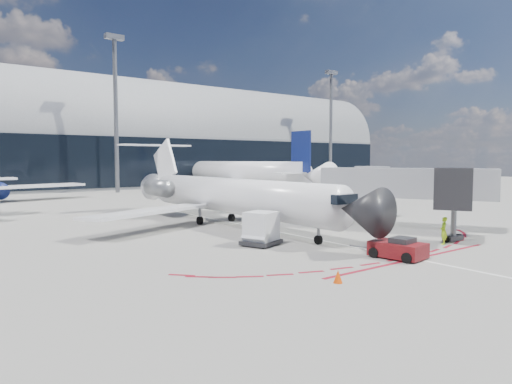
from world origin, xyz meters
TOP-DOWN VIEW (x-y plane):
  - ground at (0.00, 0.00)m, footprint 260.00×260.00m
  - apron_centerline at (0.00, 2.00)m, footprint 0.25×40.00m
  - apron_stop_bar at (0.00, -11.50)m, footprint 14.00×0.25m
  - terminal_building at (0.00, 64.97)m, footprint 150.00×24.15m
  - jet_bridge at (9.79, -3.01)m, footprint 10.03×15.20m
  - light_mast_centre at (5.00, 48.00)m, footprint 0.70×0.70m
  - light_mast_east at (55.00, 48.00)m, footprint 0.70×0.70m
  - regional_jet at (-1.18, 5.69)m, footprint 24.43×30.13m
  - pushback_tug at (-0.53, -10.80)m, footprint 2.28×4.59m
  - ramp_worker at (5.19, -10.07)m, footprint 0.77×0.68m
  - uld_container at (-4.26, -3.28)m, footprint 2.79×2.59m
  - safety_cone_left at (-6.95, -12.36)m, footprint 0.41×0.41m
  - bg_airliner_2 at (23.76, 39.62)m, footprint 37.11×39.29m

SIDE VIEW (x-z plane):
  - ground at x=0.00m, z-range 0.00..0.00m
  - apron_centerline at x=0.00m, z-range 0.00..0.01m
  - apron_stop_bar at x=0.00m, z-range 0.00..0.01m
  - safety_cone_left at x=-6.95m, z-range 0.00..0.57m
  - pushback_tug at x=-0.53m, z-range -0.07..1.10m
  - ramp_worker at x=5.19m, z-range 0.00..1.77m
  - uld_container at x=-4.26m, z-range -0.01..2.11m
  - regional_jet at x=-1.18m, z-range -1.25..6.29m
  - jet_bridge at x=9.79m, z-range 0.56..5.46m
  - bg_airliner_2 at x=23.76m, z-range 0.00..12.01m
  - terminal_building at x=0.00m, z-range -3.48..20.52m
  - light_mast_centre at x=5.00m, z-range 0.00..25.00m
  - light_mast_east at x=55.00m, z-range 0.00..25.00m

